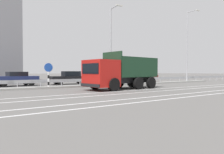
{
  "coord_description": "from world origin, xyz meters",
  "views": [
    {
      "loc": [
        -12.66,
        -17.36,
        1.54
      ],
      "look_at": [
        -0.34,
        0.01,
        1.01
      ],
      "focal_mm": 35.0,
      "sensor_mm": 36.0,
      "label": 1
    }
  ],
  "objects_px": {
    "dump_truck": "(115,75)",
    "median_road_sign": "(48,74)",
    "parked_car_4": "(70,78)",
    "street_lamp_3": "(188,44)",
    "parked_car_6": "(143,76)",
    "street_lamp_2": "(111,42)",
    "parked_car_3": "(16,79)",
    "parked_car_5": "(110,77)"
  },
  "relations": [
    {
      "from": "dump_truck",
      "to": "median_road_sign",
      "type": "relative_size",
      "value": 3.11
    },
    {
      "from": "median_road_sign",
      "to": "parked_car_4",
      "type": "relative_size",
      "value": 0.48
    },
    {
      "from": "street_lamp_3",
      "to": "parked_car_6",
      "type": "relative_size",
      "value": 2.12
    },
    {
      "from": "dump_truck",
      "to": "street_lamp_2",
      "type": "height_order",
      "value": "street_lamp_2"
    },
    {
      "from": "parked_car_3",
      "to": "parked_car_4",
      "type": "distance_m",
      "value": 6.21
    },
    {
      "from": "median_road_sign",
      "to": "street_lamp_2",
      "type": "distance_m",
      "value": 7.64
    },
    {
      "from": "street_lamp_2",
      "to": "street_lamp_3",
      "type": "distance_m",
      "value": 13.42
    },
    {
      "from": "street_lamp_2",
      "to": "median_road_sign",
      "type": "bearing_deg",
      "value": 178.08
    },
    {
      "from": "median_road_sign",
      "to": "street_lamp_3",
      "type": "height_order",
      "value": "street_lamp_3"
    },
    {
      "from": "parked_car_3",
      "to": "parked_car_5",
      "type": "bearing_deg",
      "value": -95.39
    },
    {
      "from": "street_lamp_3",
      "to": "dump_truck",
      "type": "bearing_deg",
      "value": -165.52
    },
    {
      "from": "median_road_sign",
      "to": "street_lamp_3",
      "type": "distance_m",
      "value": 20.67
    },
    {
      "from": "street_lamp_3",
      "to": "parked_car_3",
      "type": "relative_size",
      "value": 2.23
    },
    {
      "from": "street_lamp_2",
      "to": "street_lamp_3",
      "type": "bearing_deg",
      "value": -0.01
    },
    {
      "from": "dump_truck",
      "to": "street_lamp_3",
      "type": "distance_m",
      "value": 17.03
    },
    {
      "from": "dump_truck",
      "to": "median_road_sign",
      "type": "height_order",
      "value": "dump_truck"
    },
    {
      "from": "parked_car_3",
      "to": "parked_car_6",
      "type": "distance_m",
      "value": 18.46
    },
    {
      "from": "median_road_sign",
      "to": "parked_car_4",
      "type": "distance_m",
      "value": 6.93
    },
    {
      "from": "street_lamp_3",
      "to": "parked_car_5",
      "type": "relative_size",
      "value": 2.62
    },
    {
      "from": "parked_car_4",
      "to": "parked_car_5",
      "type": "relative_size",
      "value": 1.27
    },
    {
      "from": "dump_truck",
      "to": "parked_car_3",
      "type": "distance_m",
      "value": 11.38
    },
    {
      "from": "median_road_sign",
      "to": "street_lamp_2",
      "type": "xyz_separation_m",
      "value": [
        6.84,
        -0.23,
        3.4
      ]
    },
    {
      "from": "street_lamp_2",
      "to": "parked_car_6",
      "type": "relative_size",
      "value": 1.76
    },
    {
      "from": "median_road_sign",
      "to": "parked_car_3",
      "type": "bearing_deg",
      "value": 107.67
    },
    {
      "from": "parked_car_4",
      "to": "parked_car_5",
      "type": "distance_m",
      "value": 5.93
    },
    {
      "from": "parked_car_3",
      "to": "parked_car_4",
      "type": "height_order",
      "value": "parked_car_4"
    },
    {
      "from": "median_road_sign",
      "to": "street_lamp_3",
      "type": "bearing_deg",
      "value": -0.66
    },
    {
      "from": "parked_car_3",
      "to": "parked_car_6",
      "type": "height_order",
      "value": "parked_car_6"
    },
    {
      "from": "parked_car_5",
      "to": "parked_car_3",
      "type": "bearing_deg",
      "value": 90.1
    },
    {
      "from": "dump_truck",
      "to": "parked_car_6",
      "type": "relative_size",
      "value": 1.52
    },
    {
      "from": "parked_car_3",
      "to": "street_lamp_3",
      "type": "bearing_deg",
      "value": -108.5
    },
    {
      "from": "dump_truck",
      "to": "street_lamp_2",
      "type": "distance_m",
      "value": 5.94
    },
    {
      "from": "median_road_sign",
      "to": "parked_car_5",
      "type": "height_order",
      "value": "median_road_sign"
    },
    {
      "from": "street_lamp_2",
      "to": "parked_car_3",
      "type": "relative_size",
      "value": 1.86
    },
    {
      "from": "street_lamp_2",
      "to": "parked_car_4",
      "type": "bearing_deg",
      "value": 113.03
    },
    {
      "from": "dump_truck",
      "to": "median_road_sign",
      "type": "xyz_separation_m",
      "value": [
        -4.27,
        4.35,
        0.02
      ]
    },
    {
      "from": "dump_truck",
      "to": "parked_car_6",
      "type": "distance_m",
      "value": 15.79
    },
    {
      "from": "street_lamp_2",
      "to": "parked_car_4",
      "type": "xyz_separation_m",
      "value": [
        -2.32,
        5.47,
        -3.9
      ]
    },
    {
      "from": "street_lamp_3",
      "to": "parked_car_5",
      "type": "height_order",
      "value": "street_lamp_3"
    },
    {
      "from": "dump_truck",
      "to": "street_lamp_2",
      "type": "relative_size",
      "value": 0.86
    },
    {
      "from": "street_lamp_3",
      "to": "parked_car_6",
      "type": "distance_m",
      "value": 8.05
    },
    {
      "from": "street_lamp_2",
      "to": "parked_car_6",
      "type": "distance_m",
      "value": 12.0
    }
  ]
}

